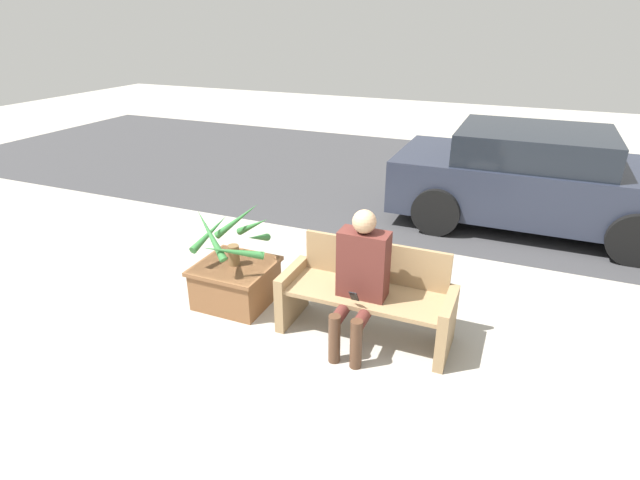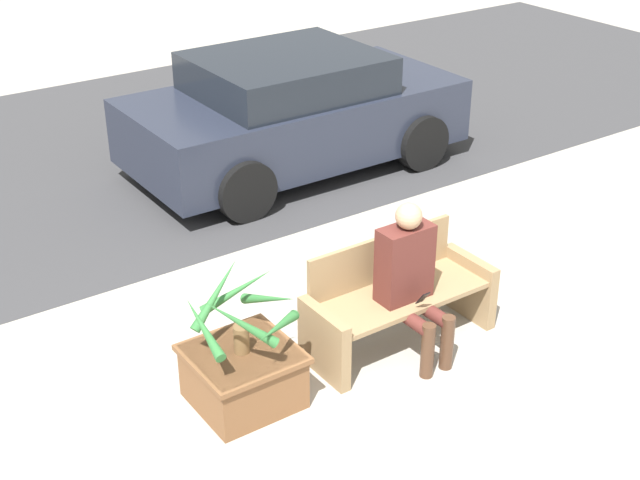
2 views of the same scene
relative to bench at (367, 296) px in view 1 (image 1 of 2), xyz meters
name	(u,v)px [view 1 (image 1 of 2)]	position (x,y,z in m)	size (l,w,h in m)	color
ground_plane	(309,375)	(-0.24, -0.79, -0.40)	(30.00, 30.00, 0.00)	#9E998E
road_surface	(440,181)	(-0.24, 5.05, -0.39)	(20.00, 6.00, 0.01)	#38383A
bench	(367,296)	(0.00, 0.00, 0.00)	(1.58, 0.58, 0.85)	#8C704C
person_seated	(360,274)	(-0.02, -0.17, 0.30)	(0.43, 0.59, 1.27)	#51231E
planter_box	(236,281)	(-1.42, 0.00, -0.16)	(0.75, 0.73, 0.44)	brown
potted_plant	(234,236)	(-1.41, 0.01, 0.35)	(0.78, 0.81, 0.61)	brown
parked_car	(534,178)	(1.29, 3.49, 0.28)	(3.80, 1.98, 1.35)	#232838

